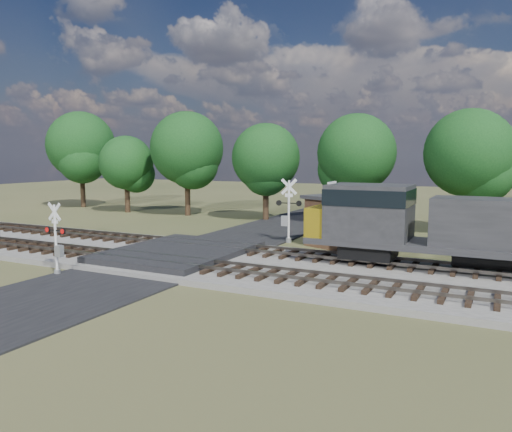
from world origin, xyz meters
The scene contains 10 objects.
ground centered at (0.00, 0.00, 0.00)m, with size 160.00×160.00×0.00m, color #3B4324.
ballast_bed centered at (10.00, 0.50, 0.15)m, with size 140.00×10.00×0.30m, color gray.
road centered at (0.00, 0.00, 0.04)m, with size 7.00×60.00×0.08m, color black.
crossing_panel centered at (0.00, 0.50, 0.32)m, with size 7.00×9.00×0.62m, color #262628.
track_near centered at (3.12, -2.00, 0.41)m, with size 140.00×2.60×0.33m.
track_far centered at (3.12, 3.00, 0.41)m, with size 140.00×2.60×0.33m.
crossing_signal_near centered at (-3.19, -5.57, 1.55)m, with size 1.50×0.33×3.73m.
crossing_signal_far centered at (3.52, 8.57, 1.87)m, with size 1.80×0.48×4.51m.
equipment_shed centered at (8.04, 9.12, 1.74)m, with size 6.67×6.67×3.44m.
treeline centered at (6.36, 19.26, 6.51)m, with size 76.72×9.35×11.20m.
Camera 1 is at (17.00, -23.38, 6.07)m, focal length 35.00 mm.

